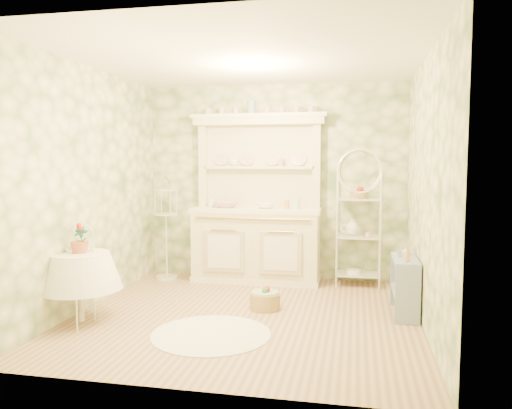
% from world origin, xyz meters
% --- Properties ---
extents(floor, '(3.60, 3.60, 0.00)m').
position_xyz_m(floor, '(0.00, 0.00, 0.00)').
color(floor, tan).
rests_on(floor, ground).
extents(ceiling, '(3.60, 3.60, 0.00)m').
position_xyz_m(ceiling, '(0.00, 0.00, 2.70)').
color(ceiling, white).
rests_on(ceiling, floor).
extents(wall_left, '(3.60, 3.60, 0.00)m').
position_xyz_m(wall_left, '(-1.80, 0.00, 1.35)').
color(wall_left, '#F9F1CC').
rests_on(wall_left, floor).
extents(wall_right, '(3.60, 3.60, 0.00)m').
position_xyz_m(wall_right, '(1.80, 0.00, 1.35)').
color(wall_right, '#F9F1CC').
rests_on(wall_right, floor).
extents(wall_back, '(3.60, 3.60, 0.00)m').
position_xyz_m(wall_back, '(0.00, 1.80, 1.35)').
color(wall_back, '#F9F1CC').
rests_on(wall_back, floor).
extents(wall_front, '(3.60, 3.60, 0.00)m').
position_xyz_m(wall_front, '(0.00, -1.80, 1.35)').
color(wall_front, '#F9F1CC').
rests_on(wall_front, floor).
extents(kitchen_dresser, '(1.87, 0.61, 2.29)m').
position_xyz_m(kitchen_dresser, '(-0.20, 1.52, 1.15)').
color(kitchen_dresser, '#F1EBC6').
rests_on(kitchen_dresser, floor).
extents(bakers_rack, '(0.57, 0.41, 1.83)m').
position_xyz_m(bakers_rack, '(1.17, 1.57, 0.92)').
color(bakers_rack, white).
rests_on(bakers_rack, floor).
extents(side_shelf, '(0.35, 0.77, 0.64)m').
position_xyz_m(side_shelf, '(1.66, 0.37, 0.32)').
color(side_shelf, '#8999BD').
rests_on(side_shelf, floor).
extents(round_table, '(0.84, 0.84, 0.78)m').
position_xyz_m(round_table, '(-1.63, -0.53, 0.39)').
color(round_table, white).
rests_on(round_table, floor).
extents(cafe_chair, '(0.51, 0.51, 0.93)m').
position_xyz_m(cafe_chair, '(-1.68, -0.65, 0.46)').
color(cafe_chair, white).
rests_on(cafe_chair, floor).
extents(birdcage_stand, '(0.39, 0.39, 1.54)m').
position_xyz_m(birdcage_stand, '(-1.46, 1.41, 0.77)').
color(birdcage_stand, white).
rests_on(birdcage_stand, floor).
extents(floor_basket, '(0.31, 0.31, 0.19)m').
position_xyz_m(floor_basket, '(0.15, 0.26, 0.09)').
color(floor_basket, tan).
rests_on(floor_basket, floor).
extents(lace_rug, '(1.43, 1.43, 0.01)m').
position_xyz_m(lace_rug, '(-0.21, -0.65, 0.00)').
color(lace_rug, white).
rests_on(lace_rug, floor).
extents(bowl_floral, '(0.38, 0.38, 0.08)m').
position_xyz_m(bowl_floral, '(-0.62, 1.51, 1.02)').
color(bowl_floral, white).
rests_on(bowl_floral, kitchen_dresser).
extents(bowl_white, '(0.30, 0.30, 0.07)m').
position_xyz_m(bowl_white, '(-0.06, 1.50, 1.02)').
color(bowl_white, white).
rests_on(bowl_white, kitchen_dresser).
extents(cup_left, '(0.15, 0.15, 0.09)m').
position_xyz_m(cup_left, '(-0.55, 1.68, 1.61)').
color(cup_left, white).
rests_on(cup_left, kitchen_dresser).
extents(cup_right, '(0.11, 0.11, 0.09)m').
position_xyz_m(cup_right, '(0.11, 1.68, 1.61)').
color(cup_right, white).
rests_on(cup_right, kitchen_dresser).
extents(potted_geranium, '(0.15, 0.11, 0.27)m').
position_xyz_m(potted_geranium, '(-1.60, -0.54, 0.85)').
color(potted_geranium, '#3F7238').
rests_on(potted_geranium, round_table).
extents(bottle_amber, '(0.07, 0.07, 0.15)m').
position_xyz_m(bottle_amber, '(1.66, 0.16, 0.68)').
color(bottle_amber, tan).
rests_on(bottle_amber, side_shelf).
extents(bottle_blue, '(0.05, 0.05, 0.09)m').
position_xyz_m(bottle_blue, '(1.59, 0.40, 0.65)').
color(bottle_blue, '#8FA7C5').
rests_on(bottle_blue, side_shelf).
extents(bottle_glass, '(0.08, 0.08, 0.09)m').
position_xyz_m(bottle_glass, '(1.68, 0.55, 0.65)').
color(bottle_glass, silver).
rests_on(bottle_glass, side_shelf).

